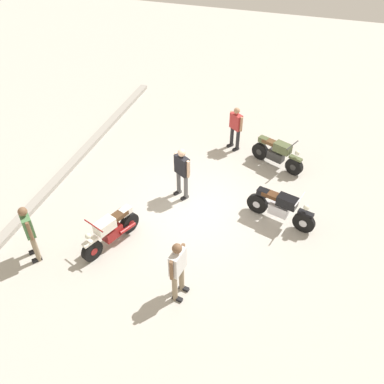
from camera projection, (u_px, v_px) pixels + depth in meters
name	position (u px, v px, depth m)	size (l,w,h in m)	color
ground_plane	(193.00, 206.00, 12.63)	(40.00, 40.00, 0.00)	#B7B2A8
curb_edge	(61.00, 176.00, 13.67)	(14.00, 0.30, 0.15)	#9C978F
motorcycle_cream_vintage	(111.00, 231.00, 11.11)	(1.88, 0.98, 1.07)	black
motorcycle_black_cruiser	(281.00, 207.00, 11.79)	(0.88, 2.04, 1.09)	black
motorcycle_olive_vintage	(277.00, 154.00, 13.92)	(1.02, 1.85, 1.07)	black
person_in_red_shirt	(236.00, 126.00, 14.51)	(0.50, 0.56, 1.61)	#262628
person_in_black_shirt	(182.00, 170.00, 12.38)	(0.49, 0.62, 1.72)	#59595B
person_in_green_shirt	(29.00, 230.00, 10.45)	(0.54, 0.57, 1.71)	gray
person_in_white_shirt	(178.00, 267.00, 9.50)	(0.67, 0.37, 1.73)	gray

